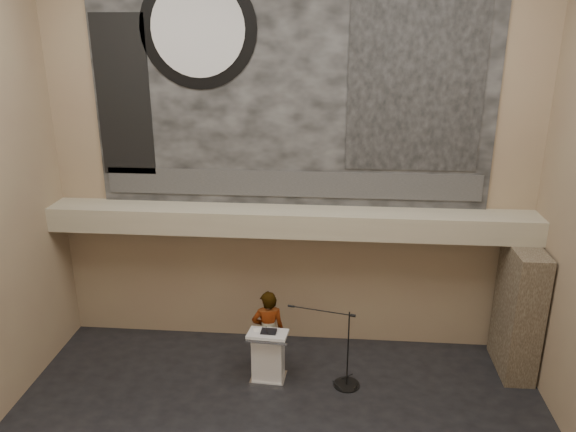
{
  "coord_description": "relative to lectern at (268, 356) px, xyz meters",
  "views": [
    {
      "loc": [
        0.89,
        -7.21,
        6.85
      ],
      "look_at": [
        0.0,
        3.2,
        3.2
      ],
      "focal_mm": 35.0,
      "sensor_mm": 36.0,
      "label": 1
    }
  ],
  "objects": [
    {
      "name": "lectern",
      "position": [
        0.0,
        0.0,
        0.0
      ],
      "size": [
        0.81,
        0.6,
        1.14
      ],
      "rotation": [
        0.0,
        0.0,
        -0.07
      ],
      "color": "silver",
      "rests_on": "floor"
    },
    {
      "name": "banner_brick_print",
      "position": [
        -3.08,
        1.63,
        4.85
      ],
      "size": [
        1.1,
        0.02,
        3.2
      ],
      "primitive_type": "cube",
      "color": "black",
      "rests_on": "banner"
    },
    {
      "name": "banner_clock_face",
      "position": [
        -1.48,
        1.61,
        6.15
      ],
      "size": [
        1.84,
        0.02,
        1.84
      ],
      "primitive_type": "cylinder",
      "rotation": [
        1.57,
        0.0,
        0.0
      ],
      "color": "silver",
      "rests_on": "banner"
    },
    {
      "name": "banner_clock_rim",
      "position": [
        -1.48,
        1.63,
        6.15
      ],
      "size": [
        2.3,
        0.02,
        2.3
      ],
      "primitive_type": "cylinder",
      "rotation": [
        1.57,
        0.0,
        0.0
      ],
      "color": "black",
      "rests_on": "banner"
    },
    {
      "name": "mic_stand",
      "position": [
        1.52,
        -0.03,
        -0.3
      ],
      "size": [
        1.45,
        0.54,
        1.64
      ],
      "rotation": [
        0.0,
        0.0,
        -0.22
      ],
      "color": "black",
      "rests_on": "floor"
    },
    {
      "name": "wall_back",
      "position": [
        0.32,
        1.7,
        3.7
      ],
      "size": [
        10.0,
        0.02,
        8.5
      ],
      "primitive_type": "cube",
      "color": "#876D55",
      "rests_on": "floor"
    },
    {
      "name": "soffit",
      "position": [
        0.32,
        1.3,
        2.4
      ],
      "size": [
        10.0,
        0.8,
        0.5
      ],
      "primitive_type": "cube",
      "color": "gray",
      "rests_on": "wall_back"
    },
    {
      "name": "sprinkler_left",
      "position": [
        -1.28,
        1.25,
        2.12
      ],
      "size": [
        0.04,
        0.04,
        0.06
      ],
      "primitive_type": "cylinder",
      "color": "#B2893D",
      "rests_on": "soffit"
    },
    {
      "name": "banner_text_strip",
      "position": [
        0.32,
        1.63,
        3.1
      ],
      "size": [
        7.76,
        0.02,
        0.55
      ],
      "primitive_type": "cube",
      "color": "#303030",
      "rests_on": "banner"
    },
    {
      "name": "sprinkler_right",
      "position": [
        2.22,
        1.25,
        2.12
      ],
      "size": [
        0.04,
        0.04,
        0.06
      ],
      "primitive_type": "cylinder",
      "color": "#B2893D",
      "rests_on": "soffit"
    },
    {
      "name": "papers",
      "position": [
        -0.18,
        0.0,
        0.55
      ],
      "size": [
        0.26,
        0.31,
        0.0
      ],
      "primitive_type": "cube",
      "rotation": [
        0.0,
        0.0,
        0.24
      ],
      "color": "silver",
      "rests_on": "lectern"
    },
    {
      "name": "wall_front",
      "position": [
        0.32,
        -6.3,
        3.7
      ],
      "size": [
        10.0,
        0.02,
        8.5
      ],
      "primitive_type": "cube",
      "color": "#876D55",
      "rests_on": "floor"
    },
    {
      "name": "binder",
      "position": [
        0.02,
        -0.02,
        0.56
      ],
      "size": [
        0.31,
        0.25,
        0.04
      ],
      "primitive_type": "cube",
      "rotation": [
        0.0,
        0.0,
        -0.04
      ],
      "color": "black",
      "rests_on": "lectern"
    },
    {
      "name": "stone_pier",
      "position": [
        4.97,
        0.85,
        0.8
      ],
      "size": [
        0.6,
        1.4,
        2.7
      ],
      "primitive_type": "cube",
      "color": "#3F3427",
      "rests_on": "floor"
    },
    {
      "name": "speaker_person",
      "position": [
        -0.04,
        0.34,
        0.35
      ],
      "size": [
        0.73,
        0.55,
        1.81
      ],
      "primitive_type": "imported",
      "rotation": [
        0.0,
        0.0,
        3.34
      ],
      "color": "white",
      "rests_on": "floor"
    },
    {
      "name": "banner",
      "position": [
        0.32,
        1.67,
        5.15
      ],
      "size": [
        8.0,
        0.05,
        5.0
      ],
      "primitive_type": "cube",
      "color": "black",
      "rests_on": "wall_back"
    },
    {
      "name": "banner_building_print",
      "position": [
        2.72,
        1.63,
        5.25
      ],
      "size": [
        2.6,
        0.02,
        3.6
      ],
      "primitive_type": "cube",
      "color": "black",
      "rests_on": "banner"
    }
  ]
}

